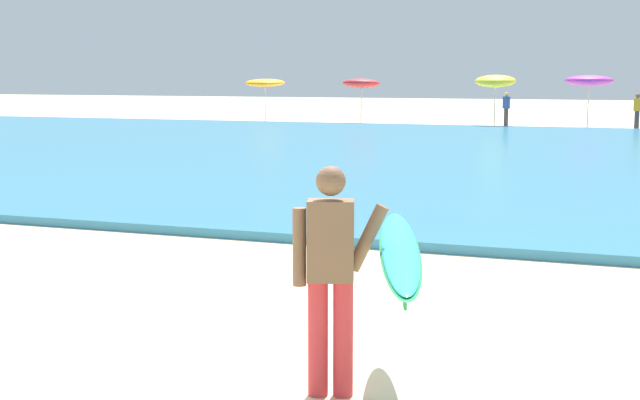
{
  "coord_description": "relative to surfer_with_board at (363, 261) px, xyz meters",
  "views": [
    {
      "loc": [
        3.75,
        -6.82,
        2.39
      ],
      "look_at": [
        0.61,
        1.74,
        1.1
      ],
      "focal_mm": 50.15,
      "sensor_mm": 36.0,
      "label": 1
    }
  ],
  "objects": [
    {
      "name": "ground_plane",
      "position": [
        -1.83,
        0.69,
        -1.03
      ],
      "size": [
        160.0,
        160.0,
        0.0
      ],
      "primitive_type": "plane",
      "color": "beige"
    },
    {
      "name": "sea",
      "position": [
        -1.83,
        19.44,
        -0.96
      ],
      "size": [
        120.0,
        28.0,
        0.14
      ],
      "primitive_type": "cube",
      "color": "teal",
      "rests_on": "ground"
    },
    {
      "name": "surfer_with_board",
      "position": [
        0.0,
        0.0,
        0.0
      ],
      "size": [
        1.27,
        2.54,
        1.73
      ],
      "color": "red",
      "rests_on": "ground"
    },
    {
      "name": "beach_umbrella_0",
      "position": [
        -16.41,
        35.74,
        0.92
      ],
      "size": [
        2.03,
        2.04,
        2.17
      ],
      "color": "beige",
      "rests_on": "ground"
    },
    {
      "name": "beach_umbrella_1",
      "position": [
        -11.04,
        34.91,
        0.92
      ],
      "size": [
        1.8,
        1.82,
        2.23
      ],
      "color": "beige",
      "rests_on": "ground"
    },
    {
      "name": "beach_umbrella_2",
      "position": [
        -4.59,
        34.42,
        1.04
      ],
      "size": [
        1.82,
        1.84,
        2.39
      ],
      "color": "beige",
      "rests_on": "ground"
    },
    {
      "name": "beach_umbrella_3",
      "position": [
        -0.66,
        36.1,
        1.06
      ],
      "size": [
        2.16,
        2.17,
        2.36
      ],
      "color": "beige",
      "rests_on": "ground"
    },
    {
      "name": "beachgoer_near_row_left",
      "position": [
        1.47,
        34.09,
        -0.18
      ],
      "size": [
        0.32,
        0.2,
        1.58
      ],
      "color": "#383842",
      "rests_on": "ground"
    },
    {
      "name": "beachgoer_near_row_mid",
      "position": [
        -4.16,
        35.02,
        -0.18
      ],
      "size": [
        0.32,
        0.2,
        1.58
      ],
      "color": "#383842",
      "rests_on": "ground"
    }
  ]
}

